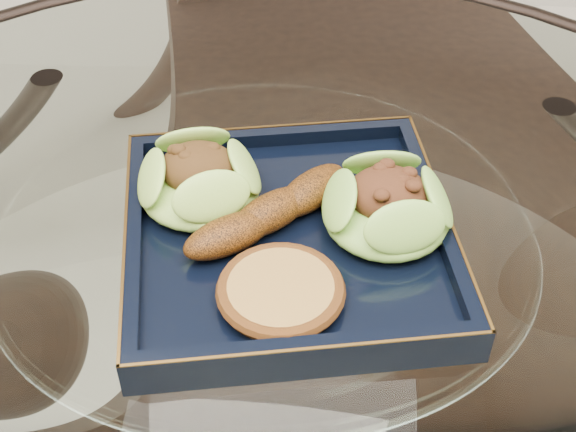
# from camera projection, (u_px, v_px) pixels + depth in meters

# --- Properties ---
(dining_table) EXTENTS (1.13, 1.13, 0.77)m
(dining_table) POSITION_uv_depth(u_px,v_px,m) (269.00, 391.00, 0.78)
(dining_table) COLOR white
(dining_table) RESTS_ON ground
(dining_chair) EXTENTS (0.50, 0.50, 0.94)m
(dining_chair) POSITION_uv_depth(u_px,v_px,m) (332.00, 132.00, 1.21)
(dining_chair) COLOR black
(dining_chair) RESTS_ON ground
(navy_plate) EXTENTS (0.32, 0.32, 0.02)m
(navy_plate) POSITION_uv_depth(u_px,v_px,m) (288.00, 242.00, 0.68)
(navy_plate) COLOR black
(navy_plate) RESTS_ON dining_table
(lettuce_wrap_left) EXTENTS (0.11, 0.11, 0.04)m
(lettuce_wrap_left) POSITION_uv_depth(u_px,v_px,m) (199.00, 183.00, 0.69)
(lettuce_wrap_left) COLOR olive
(lettuce_wrap_left) RESTS_ON navy_plate
(lettuce_wrap_right) EXTENTS (0.13, 0.13, 0.04)m
(lettuce_wrap_right) POSITION_uv_depth(u_px,v_px,m) (387.00, 210.00, 0.67)
(lettuce_wrap_right) COLOR #65AF32
(lettuce_wrap_right) RESTS_ON navy_plate
(roasted_plantain) EXTENTS (0.14, 0.14, 0.03)m
(roasted_plantain) POSITION_uv_depth(u_px,v_px,m) (271.00, 212.00, 0.67)
(roasted_plantain) COLOR #64300A
(roasted_plantain) RESTS_ON navy_plate
(crumb_patty) EXTENTS (0.10, 0.10, 0.02)m
(crumb_patty) POSITION_uv_depth(u_px,v_px,m) (281.00, 293.00, 0.61)
(crumb_patty) COLOR #AB8239
(crumb_patty) RESTS_ON navy_plate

